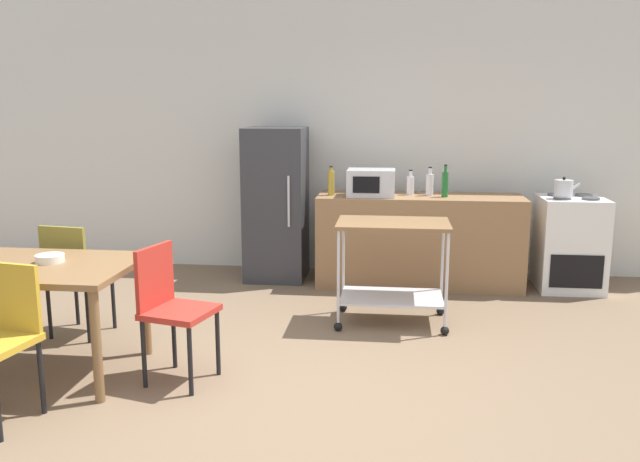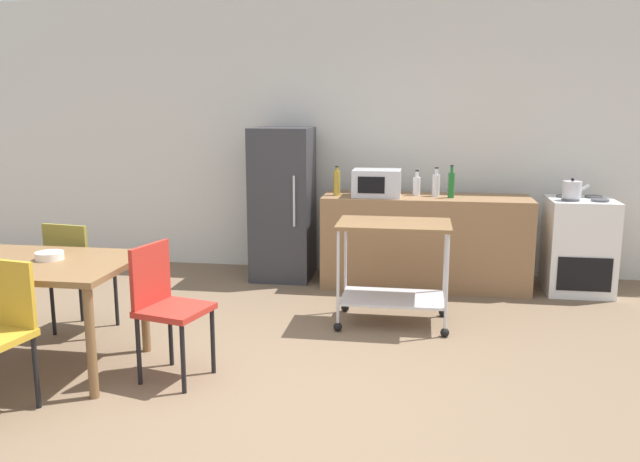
{
  "view_description": "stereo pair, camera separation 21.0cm",
  "coord_description": "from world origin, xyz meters",
  "px_view_note": "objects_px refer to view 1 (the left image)",
  "views": [
    {
      "loc": [
        0.64,
        -3.76,
        1.78
      ],
      "look_at": [
        0.07,
        1.2,
        0.8
      ],
      "focal_mm": 36.39,
      "sensor_mm": 36.0,
      "label": 1
    },
    {
      "loc": [
        0.85,
        -3.73,
        1.78
      ],
      "look_at": [
        0.07,
        1.2,
        0.8
      ],
      "focal_mm": 36.39,
      "sensor_mm": 36.0,
      "label": 2
    }
  ],
  "objects_px": {
    "chair_olive": "(74,272)",
    "kitchen_cart": "(393,255)",
    "dining_table": "(20,275)",
    "fruit_bowl": "(50,258)",
    "chair_red": "(171,304)",
    "refrigerator": "(276,204)",
    "bottle_olive_oil": "(331,183)",
    "microwave": "(371,183)",
    "kettle": "(564,188)",
    "stove_oven": "(570,243)",
    "bottle_wine": "(410,185)",
    "bottle_soy_sauce": "(430,184)",
    "bottle_sparkling_water": "(445,184)"
  },
  "relations": [
    {
      "from": "bottle_olive_oil",
      "to": "refrigerator",
      "type": "bearing_deg",
      "value": 163.66
    },
    {
      "from": "refrigerator",
      "to": "bottle_wine",
      "type": "relative_size",
      "value": 6.27
    },
    {
      "from": "kitchen_cart",
      "to": "bottle_wine",
      "type": "height_order",
      "value": "bottle_wine"
    },
    {
      "from": "chair_olive",
      "to": "bottle_soy_sauce",
      "type": "bearing_deg",
      "value": -138.25
    },
    {
      "from": "chair_olive",
      "to": "bottle_soy_sauce",
      "type": "relative_size",
      "value": 3.16
    },
    {
      "from": "fruit_bowl",
      "to": "kettle",
      "type": "distance_m",
      "value": 4.51
    },
    {
      "from": "microwave",
      "to": "fruit_bowl",
      "type": "bearing_deg",
      "value": -131.01
    },
    {
      "from": "bottle_wine",
      "to": "kettle",
      "type": "bearing_deg",
      "value": -5.31
    },
    {
      "from": "bottle_wine",
      "to": "bottle_soy_sauce",
      "type": "distance_m",
      "value": 0.19
    },
    {
      "from": "chair_olive",
      "to": "bottle_sparkling_water",
      "type": "bearing_deg",
      "value": -140.81
    },
    {
      "from": "fruit_bowl",
      "to": "bottle_soy_sauce",
      "type": "bearing_deg",
      "value": 43.14
    },
    {
      "from": "kettle",
      "to": "chair_olive",
      "type": "bearing_deg",
      "value": -156.83
    },
    {
      "from": "bottle_soy_sauce",
      "to": "kettle",
      "type": "distance_m",
      "value": 1.25
    },
    {
      "from": "microwave",
      "to": "fruit_bowl",
      "type": "height_order",
      "value": "microwave"
    },
    {
      "from": "bottle_soy_sauce",
      "to": "fruit_bowl",
      "type": "bearing_deg",
      "value": -136.86
    },
    {
      "from": "chair_red",
      "to": "refrigerator",
      "type": "height_order",
      "value": "refrigerator"
    },
    {
      "from": "chair_olive",
      "to": "kitchen_cart",
      "type": "height_order",
      "value": "chair_olive"
    },
    {
      "from": "refrigerator",
      "to": "bottle_olive_oil",
      "type": "distance_m",
      "value": 0.65
    },
    {
      "from": "bottle_sparkling_water",
      "to": "chair_red",
      "type": "bearing_deg",
      "value": -128.06
    },
    {
      "from": "dining_table",
      "to": "kettle",
      "type": "distance_m",
      "value": 4.7
    },
    {
      "from": "kitchen_cart",
      "to": "microwave",
      "type": "relative_size",
      "value": 1.98
    },
    {
      "from": "dining_table",
      "to": "fruit_bowl",
      "type": "height_order",
      "value": "fruit_bowl"
    },
    {
      "from": "chair_red",
      "to": "bottle_olive_oil",
      "type": "relative_size",
      "value": 3.1
    },
    {
      "from": "bottle_wine",
      "to": "chair_red",
      "type": "bearing_deg",
      "value": -121.66
    },
    {
      "from": "chair_olive",
      "to": "bottle_olive_oil",
      "type": "bearing_deg",
      "value": -127.84
    },
    {
      "from": "stove_oven",
      "to": "bottle_soy_sauce",
      "type": "height_order",
      "value": "bottle_soy_sauce"
    },
    {
      "from": "dining_table",
      "to": "chair_red",
      "type": "bearing_deg",
      "value": -1.1
    },
    {
      "from": "stove_oven",
      "to": "kitchen_cart",
      "type": "height_order",
      "value": "stove_oven"
    },
    {
      "from": "bottle_sparkling_water",
      "to": "fruit_bowl",
      "type": "relative_size",
      "value": 1.69
    },
    {
      "from": "fruit_bowl",
      "to": "microwave",
      "type": "bearing_deg",
      "value": 48.99
    },
    {
      "from": "kitchen_cart",
      "to": "kettle",
      "type": "relative_size",
      "value": 3.8
    },
    {
      "from": "stove_oven",
      "to": "kitchen_cart",
      "type": "xyz_separation_m",
      "value": [
        -1.71,
        -1.22,
        0.12
      ]
    },
    {
      "from": "chair_red",
      "to": "bottle_wine",
      "type": "height_order",
      "value": "bottle_wine"
    },
    {
      "from": "bottle_soy_sauce",
      "to": "kettle",
      "type": "relative_size",
      "value": 1.17
    },
    {
      "from": "bottle_sparkling_water",
      "to": "fruit_bowl",
      "type": "xyz_separation_m",
      "value": [
        -2.74,
        -2.35,
        -0.25
      ]
    },
    {
      "from": "microwave",
      "to": "bottle_wine",
      "type": "distance_m",
      "value": 0.41
    },
    {
      "from": "dining_table",
      "to": "stove_oven",
      "type": "height_order",
      "value": "stove_oven"
    },
    {
      "from": "refrigerator",
      "to": "kettle",
      "type": "xyz_separation_m",
      "value": [
        2.78,
        -0.18,
        0.23
      ]
    },
    {
      "from": "dining_table",
      "to": "microwave",
      "type": "relative_size",
      "value": 3.26
    },
    {
      "from": "dining_table",
      "to": "chair_olive",
      "type": "distance_m",
      "value": 0.7
    },
    {
      "from": "chair_olive",
      "to": "dining_table",
      "type": "bearing_deg",
      "value": 97.18
    },
    {
      "from": "bottle_soy_sauce",
      "to": "stove_oven",
      "type": "bearing_deg",
      "value": 0.05
    },
    {
      "from": "microwave",
      "to": "kettle",
      "type": "relative_size",
      "value": 1.92
    },
    {
      "from": "chair_red",
      "to": "kitchen_cart",
      "type": "bearing_deg",
      "value": -33.16
    },
    {
      "from": "kettle",
      "to": "bottle_soy_sauce",
      "type": "bearing_deg",
      "value": 175.52
    },
    {
      "from": "stove_oven",
      "to": "bottle_olive_oil",
      "type": "bearing_deg",
      "value": -177.81
    },
    {
      "from": "dining_table",
      "to": "bottle_wine",
      "type": "xyz_separation_m",
      "value": [
        2.6,
        2.53,
        0.33
      ]
    },
    {
      "from": "bottle_olive_oil",
      "to": "bottle_sparkling_water",
      "type": "height_order",
      "value": "bottle_sparkling_water"
    },
    {
      "from": "dining_table",
      "to": "chair_red",
      "type": "height_order",
      "value": "chair_red"
    },
    {
      "from": "chair_red",
      "to": "microwave",
      "type": "distance_m",
      "value": 2.74
    }
  ]
}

